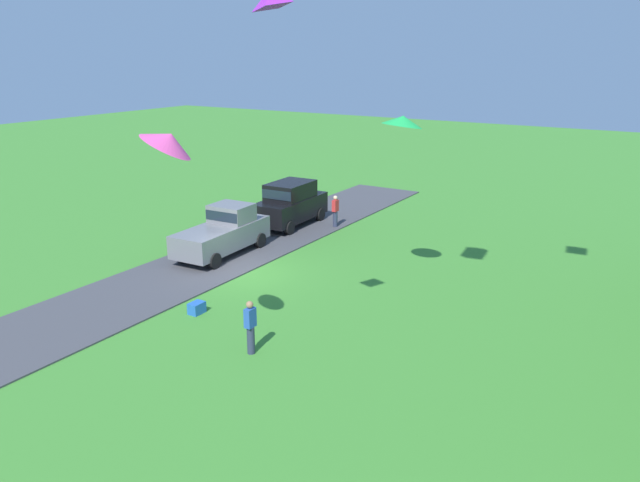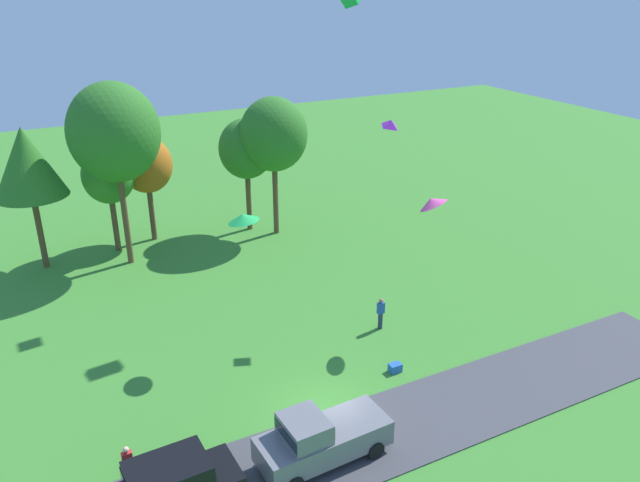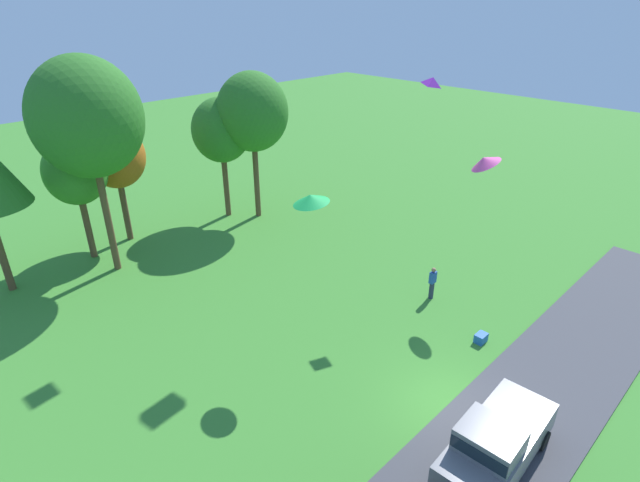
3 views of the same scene
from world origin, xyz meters
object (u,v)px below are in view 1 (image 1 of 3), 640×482
at_px(car_pickup_near_entrance, 224,231).
at_px(person_on_lawn, 250,327).
at_px(car_suv_mid_row, 290,202).
at_px(kite_delta_high_right, 168,140).
at_px(cooler_box, 197,308).
at_px(kite_delta_trailing_tail, 403,121).
at_px(person_watching_sky, 335,211).

relative_size(car_pickup_near_entrance, person_on_lawn, 2.98).
height_order(car_suv_mid_row, kite_delta_high_right, kite_delta_high_right).
relative_size(cooler_box, kite_delta_trailing_tail, 0.39).
bearing_deg(kite_delta_trailing_tail, person_watching_sky, -136.26).
xyz_separation_m(car_pickup_near_entrance, person_on_lawn, (7.06, 6.97, -0.23)).
bearing_deg(person_watching_sky, person_on_lawn, 20.16).
distance_m(car_suv_mid_row, car_pickup_near_entrance, 5.53).
height_order(person_on_lawn, kite_delta_trailing_tail, kite_delta_trailing_tail).
height_order(person_watching_sky, kite_delta_trailing_tail, kite_delta_trailing_tail).
relative_size(car_suv_mid_row, kite_delta_trailing_tail, 3.25).
xyz_separation_m(person_on_lawn, cooler_box, (-1.40, -3.49, -0.68)).
height_order(person_on_lawn, kite_delta_high_right, kite_delta_high_right).
xyz_separation_m(person_on_lawn, kite_delta_high_right, (2.18, -0.66, 5.82)).
xyz_separation_m(car_pickup_near_entrance, cooler_box, (5.66, 3.48, -0.91)).
bearing_deg(person_on_lawn, kite_delta_high_right, -16.93).
relative_size(cooler_box, kite_delta_high_right, 0.40).
height_order(car_suv_mid_row, kite_delta_trailing_tail, kite_delta_trailing_tail).
xyz_separation_m(person_on_lawn, person_watching_sky, (-13.52, -4.96, 0.00)).
distance_m(person_on_lawn, kite_delta_high_right, 6.25).
height_order(car_pickup_near_entrance, kite_delta_high_right, kite_delta_high_right).
xyz_separation_m(cooler_box, kite_delta_high_right, (3.58, 2.83, 6.50)).
distance_m(car_suv_mid_row, person_watching_sky, 2.40).
bearing_deg(cooler_box, kite_delta_high_right, 38.32).
distance_m(car_pickup_near_entrance, person_watching_sky, 6.77).
relative_size(car_suv_mid_row, kite_delta_high_right, 3.35).
bearing_deg(cooler_box, person_watching_sky, -173.09).
distance_m(person_on_lawn, cooler_box, 3.82).
xyz_separation_m(car_suv_mid_row, person_on_lawn, (12.58, 7.13, -0.42)).
bearing_deg(kite_delta_trailing_tail, cooler_box, -46.98).
height_order(car_pickup_near_entrance, person_watching_sky, car_pickup_near_entrance).
relative_size(person_watching_sky, cooler_box, 3.05).
bearing_deg(person_on_lawn, kite_delta_trailing_tail, 163.78).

